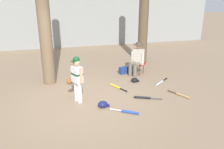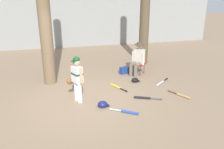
{
  "view_description": "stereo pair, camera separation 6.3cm",
  "coord_description": "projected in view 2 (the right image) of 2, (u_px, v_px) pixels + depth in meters",
  "views": [
    {
      "loc": [
        -0.89,
        -5.74,
        2.81
      ],
      "look_at": [
        0.7,
        -0.07,
        0.75
      ],
      "focal_mm": 36.1,
      "sensor_mm": 36.0,
      "label": 1
    },
    {
      "loc": [
        -0.83,
        -5.75,
        2.81
      ],
      "look_at": [
        0.7,
        -0.07,
        0.75
      ],
      "focal_mm": 36.1,
      "sensor_mm": 36.0,
      "label": 2
    }
  ],
  "objects": [
    {
      "name": "folding_stool",
      "position": [
        139.0,
        64.0,
        8.5
      ],
      "size": [
        0.56,
        0.56,
        0.41
      ],
      "color": "red",
      "rests_on": "ground"
    },
    {
      "name": "bat_black_composite",
      "position": [
        144.0,
        98.0,
        6.49
      ],
      "size": [
        0.75,
        0.39,
        0.07
      ],
      "color": "black",
      "rests_on": "ground"
    },
    {
      "name": "seated_spectator",
      "position": [
        138.0,
        58.0,
        8.33
      ],
      "size": [
        0.65,
        0.61,
        1.2
      ],
      "color": "#6B6051",
      "rests_on": "ground"
    },
    {
      "name": "tree_behind_spectator",
      "position": [
        145.0,
        10.0,
        9.3
      ],
      "size": [
        0.53,
        0.53,
        5.04
      ],
      "color": "brown",
      "rests_on": "ground"
    },
    {
      "name": "ground_plane",
      "position": [
        87.0,
        101.0,
        6.38
      ],
      "size": [
        60.0,
        60.0,
        0.0
      ],
      "primitive_type": "plane",
      "color": "#897056"
    },
    {
      "name": "batting_helmet_black",
      "position": [
        135.0,
        80.0,
        7.74
      ],
      "size": [
        0.29,
        0.22,
        0.16
      ],
      "color": "black",
      "rests_on": "ground"
    },
    {
      "name": "concrete_back_wall",
      "position": [
        65.0,
        22.0,
        12.68
      ],
      "size": [
        18.0,
        0.36,
        2.81
      ],
      "primitive_type": "cube",
      "color": "gray",
      "rests_on": "ground"
    },
    {
      "name": "bat_aluminum_silver",
      "position": [
        161.0,
        83.0,
        7.61
      ],
      "size": [
        0.68,
        0.55,
        0.07
      ],
      "color": "#B7BCC6",
      "rests_on": "ground"
    },
    {
      "name": "bat_yellow_trainer",
      "position": [
        117.0,
        87.0,
        7.27
      ],
      "size": [
        0.37,
        0.71,
        0.07
      ],
      "color": "yellow",
      "rests_on": "ground"
    },
    {
      "name": "young_ballplayer",
      "position": [
        77.0,
        76.0,
        6.12
      ],
      "size": [
        0.47,
        0.55,
        1.31
      ],
      "color": "white",
      "rests_on": "ground"
    },
    {
      "name": "bat_wood_tan",
      "position": [
        182.0,
        95.0,
        6.64
      ],
      "size": [
        0.38,
        0.7,
        0.07
      ],
      "color": "tan",
      "rests_on": "ground"
    },
    {
      "name": "handbag_beside_stool",
      "position": [
        124.0,
        70.0,
        8.57
      ],
      "size": [
        0.38,
        0.26,
        0.26
      ],
      "primitive_type": "cube",
      "rotation": [
        0.0,
        0.0,
        0.27
      ],
      "color": "navy",
      "rests_on": "ground"
    },
    {
      "name": "bat_blue_youth",
      "position": [
        127.0,
        112.0,
        5.7
      ],
      "size": [
        0.65,
        0.48,
        0.07
      ],
      "color": "#2347AD",
      "rests_on": "ground"
    },
    {
      "name": "batting_helmet_navy",
      "position": [
        103.0,
        104.0,
        6.0
      ],
      "size": [
        0.31,
        0.24,
        0.18
      ],
      "color": "navy",
      "rests_on": "ground"
    }
  ]
}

